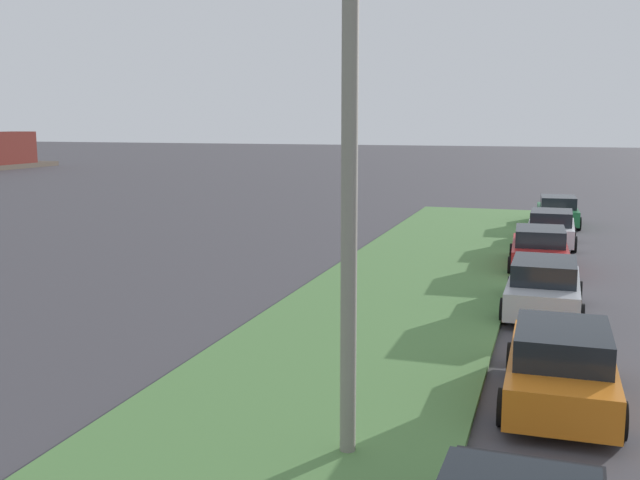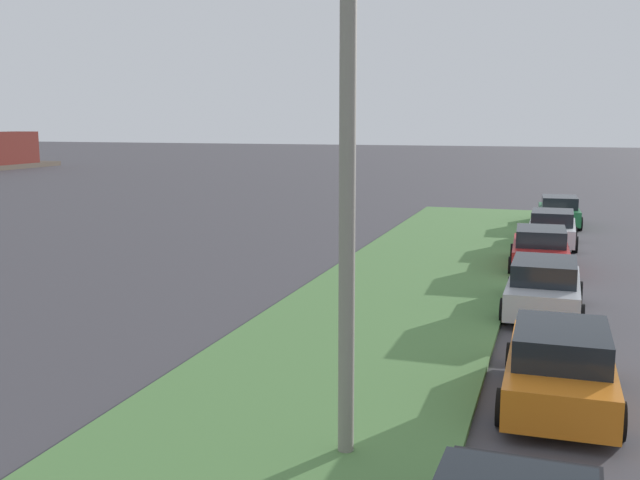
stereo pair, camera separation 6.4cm
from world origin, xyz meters
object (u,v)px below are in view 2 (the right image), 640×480
parked_car_red (540,249)px  parked_car_white (552,229)px  parked_car_orange (560,366)px  parked_car_green (559,211)px  parked_car_silver (544,287)px  streetlight (371,169)px

parked_car_red → parked_car_white: (5.23, -0.33, 0.00)m
parked_car_orange → parked_car_white: 17.79m
parked_car_orange → parked_car_green: size_ratio=0.98×
parked_car_red → parked_car_silver: bearing=-179.8°
parked_car_orange → parked_car_white: (17.78, 0.33, 0.00)m
parked_car_silver → parked_car_white: (11.24, -0.09, 0.00)m
parked_car_silver → parked_car_green: size_ratio=0.99×
parked_car_silver → streetlight: 10.73m
parked_car_silver → parked_car_green: 17.37m
parked_car_red → streetlight: bearing=170.5°
parked_car_orange → parked_car_red: size_ratio=0.99×
parked_car_red → parked_car_green: bearing=-5.0°
parked_car_orange → streetlight: (-3.26, 2.72, 3.67)m
parked_car_white → streetlight: streetlight is taller
parked_car_orange → parked_car_red: 12.57m
parked_car_white → streetlight: size_ratio=0.57×
parked_car_green → parked_car_orange: bearing=177.5°
parked_car_green → streetlight: (-27.17, 2.65, 3.67)m
parked_car_orange → parked_car_green: bearing=-0.2°
parked_car_white → parked_car_green: 6.13m
streetlight → parked_car_red: bearing=-7.4°
parked_car_orange → parked_car_green: (23.91, 0.08, 0.00)m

